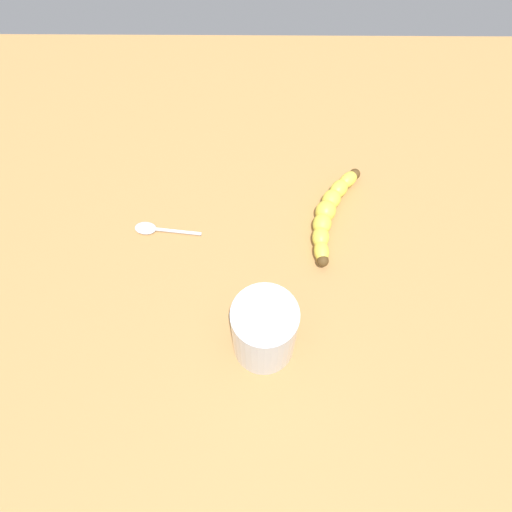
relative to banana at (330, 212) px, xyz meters
The scene contains 4 objects.
wooden_tabletop 20.72cm from the banana, 134.90° to the left, with size 120.00×120.00×3.00cm, color #AF7D45.
banana is the anchor object (origin of this frame).
smoothie_glass 25.23cm from the banana, 153.87° to the left, with size 8.95×8.95×12.35cm.
teaspoon 30.05cm from the banana, 94.92° to the left, with size 2.79×11.29×0.80cm.
Camera 1 is at (-31.44, -2.55, 75.13)cm, focal length 35.43 mm.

